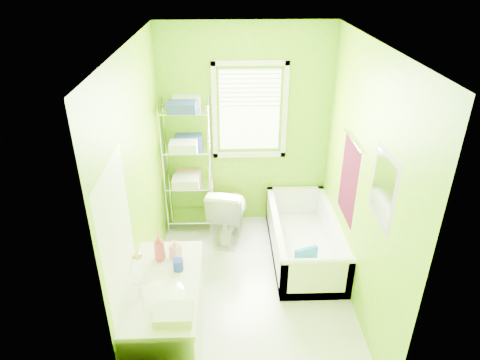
{
  "coord_description": "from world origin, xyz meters",
  "views": [
    {
      "loc": [
        -0.24,
        -3.56,
        3.24
      ],
      "look_at": [
        -0.11,
        0.25,
        1.22
      ],
      "focal_mm": 32.0,
      "sensor_mm": 36.0,
      "label": 1
    }
  ],
  "objects_px": {
    "toilet": "(229,211)",
    "bathtub": "(304,244)",
    "vanity": "(168,319)",
    "wire_shelf_unit": "(188,153)"
  },
  "relations": [
    {
      "from": "toilet",
      "to": "bathtub",
      "type": "bearing_deg",
      "value": 167.26
    },
    {
      "from": "vanity",
      "to": "wire_shelf_unit",
      "type": "xyz_separation_m",
      "value": [
        0.06,
        2.11,
        0.62
      ]
    },
    {
      "from": "bathtub",
      "to": "toilet",
      "type": "bearing_deg",
      "value": 154.34
    },
    {
      "from": "toilet",
      "to": "wire_shelf_unit",
      "type": "bearing_deg",
      "value": -15.0
    },
    {
      "from": "bathtub",
      "to": "toilet",
      "type": "xyz_separation_m",
      "value": [
        -0.89,
        0.43,
        0.22
      ]
    },
    {
      "from": "bathtub",
      "to": "wire_shelf_unit",
      "type": "xyz_separation_m",
      "value": [
        -1.39,
        0.69,
        0.91
      ]
    },
    {
      "from": "toilet",
      "to": "vanity",
      "type": "height_order",
      "value": "vanity"
    },
    {
      "from": "bathtub",
      "to": "wire_shelf_unit",
      "type": "height_order",
      "value": "wire_shelf_unit"
    },
    {
      "from": "bathtub",
      "to": "vanity",
      "type": "height_order",
      "value": "vanity"
    },
    {
      "from": "toilet",
      "to": "vanity",
      "type": "distance_m",
      "value": 1.93
    }
  ]
}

